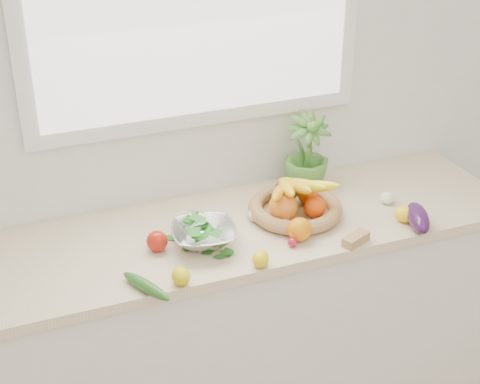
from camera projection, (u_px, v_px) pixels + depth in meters
name	position (u px, v px, depth m)	size (l,w,h in m)	color
back_wall	(196.00, 86.00, 2.75)	(4.50, 0.02, 2.70)	white
counter_cabinet	(227.00, 329.00, 2.94)	(2.20, 0.58, 0.86)	silver
countertop	(226.00, 232.00, 2.72)	(2.24, 0.62, 0.04)	beige
orange_loose	(300.00, 229.00, 2.62)	(0.09, 0.09, 0.09)	orange
lemon_a	(181.00, 276.00, 2.39)	(0.06, 0.07, 0.06)	#D7C00B
lemon_b	(261.00, 259.00, 2.48)	(0.06, 0.07, 0.06)	yellow
lemon_c	(405.00, 214.00, 2.74)	(0.06, 0.08, 0.06)	yellow
apple	(157.00, 241.00, 2.56)	(0.08, 0.08, 0.08)	#AC1C0D
ginger	(356.00, 239.00, 2.61)	(0.11, 0.05, 0.04)	tan
garlic_a	(255.00, 215.00, 2.75)	(0.05, 0.05, 0.05)	silver
garlic_b	(387.00, 198.00, 2.87)	(0.06, 0.06, 0.05)	white
garlic_c	(286.00, 225.00, 2.69)	(0.05, 0.05, 0.04)	white
eggplant	(418.00, 218.00, 2.70)	(0.08, 0.20, 0.08)	#33103D
cucumber	(146.00, 286.00, 2.35)	(0.04, 0.22, 0.04)	#2D5C1B
radish	(292.00, 242.00, 2.59)	(0.03, 0.03, 0.03)	#B6162D
potted_herb	(307.00, 153.00, 2.93)	(0.18, 0.18, 0.32)	#477E2D
fruit_basket	(295.00, 203.00, 2.77)	(0.39, 0.39, 0.19)	#B17E4E
colander_with_spinach	(204.00, 231.00, 2.58)	(0.27, 0.27, 0.12)	silver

